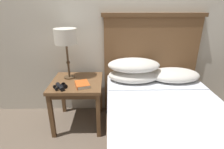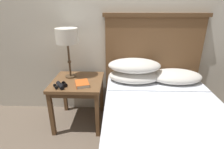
# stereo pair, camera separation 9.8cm
# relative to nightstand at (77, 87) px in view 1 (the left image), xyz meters

# --- Properties ---
(wall_back) EXTENTS (8.00, 0.06, 2.60)m
(wall_back) POSITION_rel_nightstand_xyz_m (0.48, 0.36, 0.80)
(wall_back) COLOR beige
(wall_back) RESTS_ON ground_plane
(nightstand) EXTENTS (0.58, 0.58, 0.58)m
(nightstand) POSITION_rel_nightstand_xyz_m (0.00, 0.00, 0.00)
(nightstand) COLOR brown
(nightstand) RESTS_ON ground_plane
(bed) EXTENTS (1.24, 2.03, 1.32)m
(bed) POSITION_rel_nightstand_xyz_m (0.90, -0.60, -0.17)
(bed) COLOR #4E3520
(bed) RESTS_ON ground_plane
(table_lamp) EXTENTS (0.25, 0.25, 0.58)m
(table_lamp) POSITION_rel_nightstand_xyz_m (-0.10, 0.11, 0.56)
(table_lamp) COLOR #4C3823
(table_lamp) RESTS_ON nightstand
(book_on_nightstand) EXTENTS (0.19, 0.22, 0.04)m
(book_on_nightstand) POSITION_rel_nightstand_xyz_m (0.08, -0.13, 0.10)
(book_on_nightstand) COLOR silver
(book_on_nightstand) RESTS_ON nightstand
(binoculars_pair) EXTENTS (0.16, 0.16, 0.05)m
(binoculars_pair) POSITION_rel_nightstand_xyz_m (-0.14, -0.19, 0.10)
(binoculars_pair) COLOR black
(binoculars_pair) RESTS_ON nightstand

